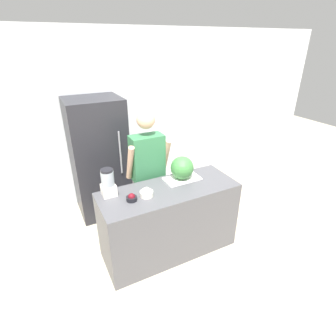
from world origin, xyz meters
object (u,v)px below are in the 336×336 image
object	(u,v)px
person	(148,174)
bowl_cherries	(132,198)
blender	(108,183)
bowl_cream	(147,193)
watermelon	(182,168)
refrigerator	(99,158)

from	to	relation	value
person	bowl_cherries	bearing A→B (deg)	-127.97
person	blender	distance (m)	0.68
person	bowl_cream	distance (m)	0.57
person	watermelon	world-z (taller)	person
person	refrigerator	bearing A→B (deg)	119.54
watermelon	refrigerator	bearing A→B (deg)	123.11
refrigerator	watermelon	bearing A→B (deg)	-56.89
refrigerator	bowl_cream	distance (m)	1.30
person	watermelon	bearing A→B (deg)	-50.06
refrigerator	blender	distance (m)	1.10
bowl_cherries	blender	distance (m)	0.30
refrigerator	bowl_cherries	distance (m)	1.29
person	bowl_cherries	xyz separation A→B (m)	(-0.41, -0.52, 0.05)
person	bowl_cherries	size ratio (longest dim) A/B	14.70
watermelon	bowl_cherries	xyz separation A→B (m)	(-0.71, -0.17, -0.12)
watermelon	bowl_cherries	bearing A→B (deg)	-166.62
refrigerator	blender	bearing A→B (deg)	-98.02
watermelon	person	bearing A→B (deg)	129.94
refrigerator	watermelon	world-z (taller)	refrigerator
refrigerator	bowl_cherries	xyz separation A→B (m)	(0.03, -1.29, 0.05)
refrigerator	bowl_cream	world-z (taller)	refrigerator
person	watermelon	xyz separation A→B (m)	(0.30, -0.36, 0.17)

